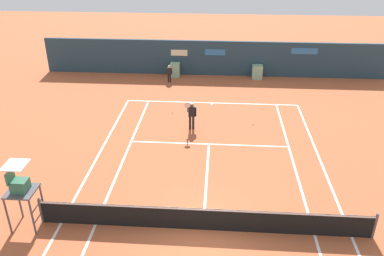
# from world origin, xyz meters

# --- Properties ---
(ground_plane) EXTENTS (80.00, 80.00, 0.01)m
(ground_plane) POSITION_xyz_m (-0.00, 0.58, 0.00)
(ground_plane) COLOR #B25633
(tennis_net) EXTENTS (12.10, 0.10, 1.07)m
(tennis_net) POSITION_xyz_m (0.00, 0.00, 0.51)
(tennis_net) COLOR #4C4C51
(tennis_net) RESTS_ON ground_plane
(sponsor_back_wall) EXTENTS (25.00, 1.02, 2.55)m
(sponsor_back_wall) POSITION_xyz_m (0.02, 16.97, 1.23)
(sponsor_back_wall) COLOR #233D4C
(sponsor_back_wall) RESTS_ON ground_plane
(umpire_chair) EXTENTS (1.00, 1.00, 2.64)m
(umpire_chair) POSITION_xyz_m (-6.45, -0.21, 1.69)
(umpire_chair) COLOR #47474C
(umpire_chair) RESTS_ON ground_plane
(player_on_baseline) EXTENTS (0.57, 0.68, 1.78)m
(player_on_baseline) POSITION_xyz_m (-1.01, 8.02, 0.93)
(player_on_baseline) COLOR black
(player_on_baseline) RESTS_ON ground_plane
(ball_kid_right_post) EXTENTS (0.41, 0.19, 1.24)m
(ball_kid_right_post) POSITION_xyz_m (-3.09, 15.21, 0.71)
(ball_kid_right_post) COLOR black
(ball_kid_right_post) RESTS_ON ground_plane
(tennis_ball_by_sideline) EXTENTS (0.07, 0.07, 0.07)m
(tennis_ball_by_sideline) POSITION_xyz_m (-2.27, 10.01, 0.03)
(tennis_ball_by_sideline) COLOR #CCE033
(tennis_ball_by_sideline) RESTS_ON ground_plane
(tennis_ball_near_service_line) EXTENTS (0.07, 0.07, 0.07)m
(tennis_ball_near_service_line) POSITION_xyz_m (3.11, 10.97, 0.03)
(tennis_ball_near_service_line) COLOR #CCE033
(tennis_ball_near_service_line) RESTS_ON ground_plane
(tennis_ball_mid_court) EXTENTS (0.07, 0.07, 0.07)m
(tennis_ball_mid_court) POSITION_xyz_m (2.38, 8.81, 0.03)
(tennis_ball_mid_court) COLOR #CCE033
(tennis_ball_mid_court) RESTS_ON ground_plane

